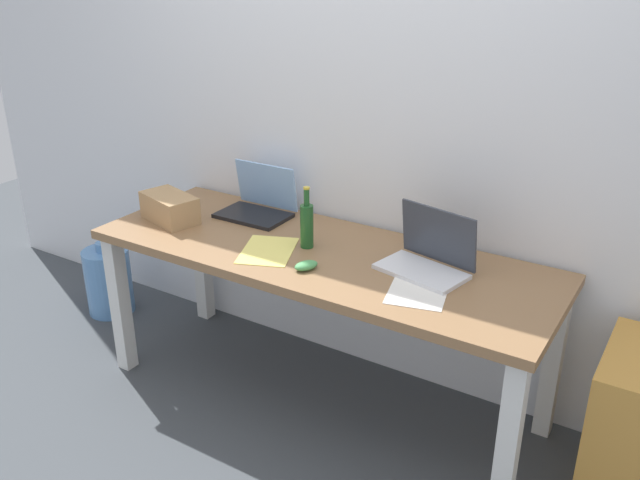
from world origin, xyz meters
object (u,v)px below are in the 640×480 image
Objects in this scene: cardboard_box at (170,208)px; beer_bottle at (307,224)px; computer_mouse at (306,265)px; laptop_right at (428,257)px; laptop_left at (258,204)px; desk at (320,271)px; water_cooler_jug at (109,281)px.

beer_bottle is at bearing 6.64° from cardboard_box.
computer_mouse is 0.83m from cardboard_box.
laptop_right is at bearing 6.28° from beer_bottle.
laptop_left is at bearing 42.15° from cardboard_box.
cardboard_box is (-0.82, 0.10, 0.05)m from computer_mouse.
laptop_right is at bearing 55.39° from computer_mouse.
desk is at bearing 129.23° from computer_mouse.
cardboard_box is (-0.70, -0.08, -0.04)m from beer_bottle.
cardboard_box reaches higher than water_cooler_jug.
desk is 19.92× the size of computer_mouse.
laptop_left is 0.45m from beer_bottle.
desk is 1.50m from water_cooler_jug.
beer_bottle is 0.71m from cardboard_box.
laptop_left is 1.14m from water_cooler_jug.
computer_mouse is at bearing -75.44° from desk.
beer_bottle is at bearing -25.69° from laptop_left.
laptop_left is (-0.47, 0.20, 0.14)m from desk.
beer_bottle is (0.40, -0.19, 0.05)m from laptop_left.
laptop_left is 1.20× the size of cardboard_box.
computer_mouse is 0.36× the size of cardboard_box.
computer_mouse is at bearing -7.22° from cardboard_box.
laptop_right reaches higher than computer_mouse.
laptop_left is at bearing 8.70° from water_cooler_jug.
water_cooler_jug is at bearing 177.88° from desk.
beer_bottle is at bearing -1.91° from water_cooler_jug.
beer_bottle is (-0.52, -0.06, 0.05)m from laptop_right.
beer_bottle is 2.67× the size of computer_mouse.
cardboard_box is 0.65× the size of water_cooler_jug.
water_cooler_jug is at bearing -171.30° from laptop_left.
beer_bottle is 1.51m from water_cooler_jug.
laptop_right is at bearing 8.15° from desk.
cardboard_box is 0.90m from water_cooler_jug.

